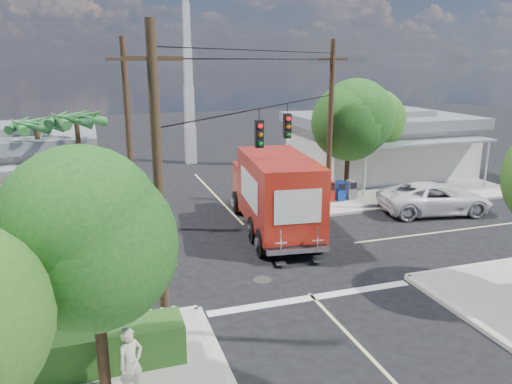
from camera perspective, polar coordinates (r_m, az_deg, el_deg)
name	(u,v)px	position (r m, az deg, el deg)	size (l,w,h in m)	color
ground	(271,253)	(21.38, 1.70, -7.02)	(120.00, 120.00, 0.00)	black
sidewalk_ne	(365,178)	(35.30, 12.34, 1.59)	(14.12, 14.12, 0.14)	#9E998F
sidewalk_nw	(22,206)	(30.81, -25.20, -1.44)	(14.12, 14.12, 0.14)	#9E998F
road_markings	(283,266)	(20.10, 3.14, -8.49)	(32.00, 32.00, 0.01)	beige
building_ne	(379,142)	(36.62, 13.88, 5.56)	(11.80, 10.20, 4.50)	beige
radio_tower	(189,91)	(39.39, -7.70, 11.34)	(0.80, 0.80, 17.00)	silver
tree_sw_front	(92,229)	(11.67, -18.24, -4.05)	(3.88, 3.78, 6.03)	#422D1C
tree_ne_front	(350,118)	(29.18, 10.68, 8.31)	(4.21, 4.14, 6.66)	#422D1C
tree_ne_back	(369,122)	(32.43, 12.82, 7.80)	(3.77, 3.66, 5.82)	#422D1C
palm_nw_front	(76,121)	(26.30, -19.84, 7.61)	(3.01, 3.08, 5.59)	#422D1C
palm_nw_back	(36,127)	(27.95, -23.84, 6.84)	(3.01, 3.08, 5.19)	#422D1C
utility_poles	(223,141)	(21.16, -3.76, 5.88)	(12.00, 10.68, 9.00)	#473321
picket_fence	(71,337)	(14.96, -20.36, -15.29)	(5.94, 0.06, 1.00)	silver
hedge_sw	(62,354)	(14.28, -21.29, -16.89)	(6.20, 1.20, 1.10)	#1F4E15
vending_boxes	(340,191)	(29.10, 9.60, 0.17)	(1.90, 0.50, 1.10)	#A5190F
delivery_truck	(274,193)	(23.48, 2.10, -0.08)	(3.67, 8.95, 3.77)	black
parked_car	(435,198)	(28.28, 19.77, -0.67)	(2.73, 5.92, 1.64)	silver
pedestrian	(131,363)	(12.80, -14.13, -18.41)	(0.66, 0.43, 1.79)	beige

